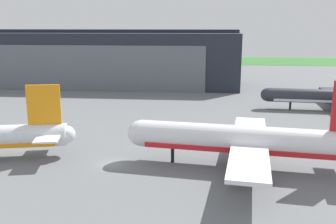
# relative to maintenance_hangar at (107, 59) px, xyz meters

# --- Properties ---
(ground_plane) EXTENTS (440.00, 440.00, 0.00)m
(ground_plane) POSITION_rel_maintenance_hangar_xyz_m (21.70, -81.96, -9.84)
(ground_plane) COLOR slate
(grass_field_strip) EXTENTS (440.00, 56.00, 0.08)m
(grass_field_strip) POSITION_rel_maintenance_hangar_xyz_m (21.70, 105.14, -9.80)
(grass_field_strip) COLOR #34702E
(grass_field_strip) RESTS_ON ground_plane
(maintenance_hangar) EXTENTS (96.72, 29.24, 20.60)m
(maintenance_hangar) POSITION_rel_maintenance_hangar_xyz_m (0.00, 0.00, 0.00)
(maintenance_hangar) COLOR #232833
(maintenance_hangar) RESTS_ON ground_plane
(airliner_near_left) EXTENTS (37.57, 31.83, 14.33)m
(airliner_near_left) POSITION_rel_maintenance_hangar_xyz_m (42.68, -81.63, -5.38)
(airliner_near_left) COLOR silver
(airliner_near_left) RESTS_ON ground_plane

